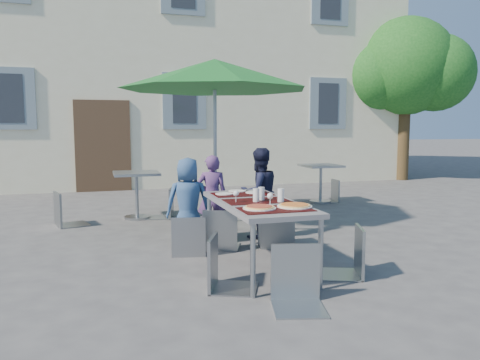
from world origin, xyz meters
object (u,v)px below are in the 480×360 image
object	(u,v)px
pizza_near_right	(295,206)
bg_chair_l_1	(265,175)
dining_table	(257,206)
chair_2	(277,203)
cafe_table_0	(137,186)
bg_chair_r_0	(165,185)
chair_3	(223,230)
bg_chair_l_0	(64,188)
cafe_table_1	(321,176)
chair_1	(221,204)
child_1	(212,197)
child_2	(259,193)
child_0	(188,202)
pizza_near_left	(259,207)
chair_4	(350,221)
patio_umbrella	(215,75)
bg_chair_r_1	(331,177)
chair_0	(188,212)
chair_5	(298,240)

from	to	relation	value
pizza_near_right	bg_chair_l_1	world-z (taller)	bg_chair_l_1
dining_table	chair_2	bearing A→B (deg)	54.54
dining_table	cafe_table_0	distance (m)	3.41
bg_chair_r_0	bg_chair_l_1	size ratio (longest dim) A/B	0.93
chair_3	bg_chair_l_0	xyz separation A→B (m)	(-1.64, 3.53, 0.03)
cafe_table_1	bg_chair_l_1	xyz separation A→B (m)	(-1.24, -0.06, 0.07)
bg_chair_l_0	bg_chair_r_0	xyz separation A→B (m)	(1.61, 0.21, -0.03)
chair_1	cafe_table_0	xyz separation A→B (m)	(-0.86, 2.36, -0.02)
child_1	bg_chair_r_0	bearing A→B (deg)	-60.47
pizza_near_right	child_2	bearing A→B (deg)	81.77
bg_chair_r_0	child_0	bearing A→B (deg)	-89.50
pizza_near_left	chair_2	bearing A→B (deg)	61.19
child_2	bg_chair_l_0	size ratio (longest dim) A/B	1.23
child_1	chair_4	distance (m)	2.28
patio_umbrella	bg_chair_r_1	world-z (taller)	patio_umbrella
child_1	patio_umbrella	size ratio (longest dim) A/B	0.39
child_0	cafe_table_1	world-z (taller)	child_0
chair_1	bg_chair_l_1	distance (m)	3.37
pizza_near_left	chair_0	size ratio (longest dim) A/B	0.36
bg_chair_r_0	pizza_near_left	bearing A→B (deg)	-83.41
pizza_near_left	child_0	bearing A→B (deg)	103.98
child_2	bg_chair_r_0	bearing A→B (deg)	-72.53
chair_2	chair_3	bearing A→B (deg)	-129.25
pizza_near_left	bg_chair_l_0	bearing A→B (deg)	120.45
cafe_table_0	chair_1	bearing A→B (deg)	-69.99
child_0	chair_1	size ratio (longest dim) A/B	1.18
pizza_near_right	chair_1	xyz separation A→B (m)	(-0.41, 1.38, -0.19)
bg_chair_l_0	cafe_table_0	bearing A→B (deg)	13.73
child_2	chair_0	xyz separation A→B (m)	(-1.13, -0.63, -0.10)
pizza_near_right	chair_2	size ratio (longest dim) A/B	0.36
chair_3	patio_umbrella	bearing A→B (deg)	77.39
dining_table	bg_chair_r_1	xyz separation A→B (m)	(3.00, 3.92, -0.19)
child_2	chair_1	world-z (taller)	child_2
chair_0	patio_umbrella	bearing A→B (deg)	66.07
pizza_near_left	child_1	world-z (taller)	child_1
child_1	chair_5	distance (m)	2.65
dining_table	chair_1	bearing A→B (deg)	101.63
chair_0	patio_umbrella	distance (m)	2.63
chair_1	pizza_near_left	bearing A→B (deg)	-88.54
child_0	dining_table	bearing A→B (deg)	123.05
chair_5	bg_chair_l_0	bearing A→B (deg)	117.66
bg_chair_r_1	pizza_near_left	bearing A→B (deg)	-125.50
child_0	child_2	distance (m)	1.07
dining_table	patio_umbrella	xyz separation A→B (m)	(0.14, 2.46, 1.67)
cafe_table_0	dining_table	bearing A→B (deg)	-72.20
chair_3	bg_chair_l_1	world-z (taller)	bg_chair_l_1
dining_table	cafe_table_0	world-z (taller)	cafe_table_0
child_0	child_1	distance (m)	0.54
bg_chair_l_0	pizza_near_right	bearing A→B (deg)	-55.19
chair_5	chair_4	bearing A→B (deg)	34.59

